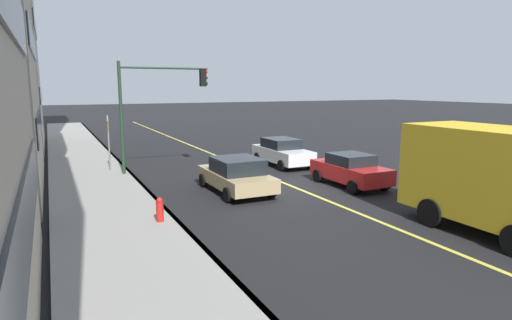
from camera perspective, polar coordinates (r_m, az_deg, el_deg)
ground at (r=19.01m, az=5.34°, el=-3.73°), size 200.00×200.00×0.00m
sidewalk_slab at (r=16.48m, az=-19.13°, el=-6.08°), size 80.00×3.81×0.15m
curb_edge at (r=16.76m, az=-12.91°, el=-5.52°), size 80.00×0.16×0.15m
lane_stripe_center at (r=19.01m, az=5.34°, el=-3.72°), size 80.00×0.16×0.01m
car_white at (r=24.25m, az=3.48°, el=1.09°), size 4.39×1.91×1.53m
car_red at (r=19.64m, az=12.42°, el=-1.26°), size 3.93×1.90×1.46m
car_tan at (r=18.07m, az=-2.65°, el=-1.95°), size 4.41×2.11×1.49m
traffic_light_mast at (r=22.20m, az=-13.08°, el=8.13°), size 0.28×4.55×5.62m
street_sign_post at (r=23.20m, az=-19.01°, el=2.62°), size 0.60×0.08×2.99m
fire_hydrant at (r=14.12m, az=-12.66°, el=-6.74°), size 0.24×0.24×0.94m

